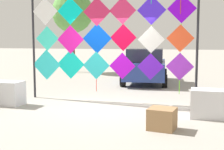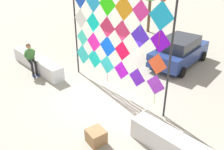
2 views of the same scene
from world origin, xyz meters
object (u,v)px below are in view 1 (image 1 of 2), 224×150
Objects in this scene: cardboard_box_large at (162,119)px; tree_broadleaf at (73,13)px; parked_car at (146,65)px; kite_display_rack at (109,6)px.

cardboard_box_large is 12.94m from tree_broadleaf.
parked_car is at bearing -37.19° from tree_broadleaf.
tree_broadleaf is at bearing 119.15° from kite_display_rack.
kite_display_rack is at bearing -94.91° from parked_car.
parked_car is at bearing 85.09° from kite_display_rack.
parked_car is 7.20m from cardboard_box_large.
tree_broadleaf is (-4.92, 3.73, 2.71)m from parked_car.
tree_broadleaf is at bearing 120.84° from cardboard_box_large.
tree_broadleaf is (-6.42, 10.76, 3.25)m from cardboard_box_large.
tree_broadleaf is (-4.54, 8.14, 0.62)m from kite_display_rack.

